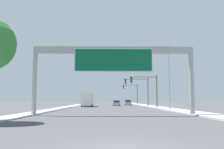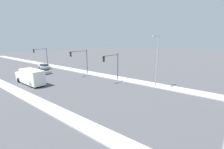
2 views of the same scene
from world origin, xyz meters
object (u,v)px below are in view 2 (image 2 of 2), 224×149
object	(u,v)px
traffic_light_near_intersection	(113,63)
traffic_light_far_intersection	(43,54)
car_mid_right	(44,71)
street_lamp_right	(157,58)
traffic_light_mid_block	(82,58)
truck_box_primary	(30,77)
car_mid_center	(44,67)

from	to	relation	value
traffic_light_near_intersection	traffic_light_far_intersection	bearing A→B (deg)	89.57
car_mid_right	street_lamp_right	size ratio (longest dim) A/B	0.47
traffic_light_mid_block	car_mid_right	bearing A→B (deg)	116.62
traffic_light_far_intersection	street_lamp_right	size ratio (longest dim) A/B	0.64
truck_box_primary	street_lamp_right	distance (m)	25.34
car_mid_right	car_mid_center	distance (m)	7.30
traffic_light_near_intersection	street_lamp_right	distance (m)	9.20
car_mid_right	truck_box_primary	size ratio (longest dim) A/B	0.54
car_mid_center	car_mid_right	bearing A→B (deg)	-118.66
car_mid_right	street_lamp_right	bearing A→B (deg)	-77.22
truck_box_primary	traffic_light_far_intersection	xyz separation A→B (m)	(12.27, 17.93, 2.67)
car_mid_center	traffic_light_near_intersection	world-z (taller)	traffic_light_near_intersection
traffic_light_near_intersection	traffic_light_far_intersection	size ratio (longest dim) A/B	0.97
traffic_light_mid_block	street_lamp_right	world-z (taller)	street_lamp_right
car_mid_center	traffic_light_near_intersection	size ratio (longest dim) A/B	0.79
car_mid_right	traffic_light_far_intersection	world-z (taller)	traffic_light_far_intersection
traffic_light_far_intersection	street_lamp_right	bearing A→B (deg)	-88.12
traffic_light_near_intersection	street_lamp_right	xyz separation A→B (m)	(1.50, -8.95, 1.54)
truck_box_primary	street_lamp_right	xyz separation A→B (m)	(13.55, -21.01, 4.11)
car_mid_center	traffic_light_far_intersection	distance (m)	5.40
traffic_light_far_intersection	truck_box_primary	bearing A→B (deg)	-124.39
traffic_light_near_intersection	street_lamp_right	size ratio (longest dim) A/B	0.62
car_mid_center	traffic_light_mid_block	distance (m)	16.83
traffic_light_far_intersection	street_lamp_right	world-z (taller)	street_lamp_right
car_mid_right	traffic_light_near_intersection	distance (m)	20.86
traffic_light_far_intersection	car_mid_center	bearing A→B (deg)	-115.84
truck_box_primary	traffic_light_mid_block	xyz separation A→B (m)	(11.98, -2.07, 2.86)
car_mid_center	street_lamp_right	bearing A→B (deg)	-85.06
traffic_light_far_intersection	street_lamp_right	xyz separation A→B (m)	(1.28, -38.95, 1.44)
traffic_light_far_intersection	street_lamp_right	distance (m)	39.00
car_mid_right	traffic_light_mid_block	bearing A→B (deg)	-63.38
traffic_light_mid_block	traffic_light_near_intersection	bearing A→B (deg)	-89.60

